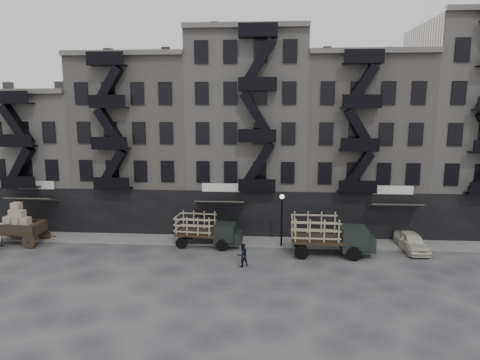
# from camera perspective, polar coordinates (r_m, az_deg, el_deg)

# --- Properties ---
(ground) EXTENTS (140.00, 140.00, 0.00)m
(ground) POSITION_cam_1_polar(r_m,az_deg,el_deg) (31.86, 0.12, -10.38)
(ground) COLOR #38383A
(ground) RESTS_ON ground
(sidewalk) EXTENTS (55.00, 2.50, 0.15)m
(sidewalk) POSITION_cam_1_polar(r_m,az_deg,el_deg) (35.37, 0.55, -8.14)
(sidewalk) COLOR slate
(sidewalk) RESTS_ON ground
(building_west) EXTENTS (10.00, 11.35, 13.20)m
(building_west) POSITION_cam_1_polar(r_m,az_deg,el_deg) (45.64, -24.87, 2.69)
(building_west) COLOR gray
(building_west) RESTS_ON ground
(building_midwest) EXTENTS (10.00, 11.35, 16.20)m
(building_midwest) POSITION_cam_1_polar(r_m,az_deg,el_deg) (41.56, -12.83, 4.82)
(building_midwest) COLOR gray
(building_midwest) RESTS_ON ground
(building_center) EXTENTS (10.00, 11.35, 18.20)m
(building_center) POSITION_cam_1_polar(r_m,az_deg,el_deg) (39.74, 1.13, 6.28)
(building_center) COLOR gray
(building_center) RESTS_ON ground
(building_mideast) EXTENTS (10.00, 11.35, 16.20)m
(building_mideast) POSITION_cam_1_polar(r_m,az_deg,el_deg) (40.54, 15.43, 4.58)
(building_mideast) COLOR gray
(building_mideast) RESTS_ON ground
(building_east) EXTENTS (10.00, 11.35, 19.20)m
(building_east) POSITION_cam_1_polar(r_m,az_deg,el_deg) (43.51, 28.62, 6.05)
(building_east) COLOR gray
(building_east) RESTS_ON ground
(lamp_post) EXTENTS (0.36, 0.36, 4.28)m
(lamp_post) POSITION_cam_1_polar(r_m,az_deg,el_deg) (33.45, 5.59, -4.43)
(lamp_post) COLOR black
(lamp_post) RESTS_ON ground
(wagon) EXTENTS (4.12, 2.45, 3.35)m
(wagon) POSITION_cam_1_polar(r_m,az_deg,el_deg) (38.77, -27.53, -4.85)
(wagon) COLOR black
(wagon) RESTS_ON ground
(stake_truck_west) EXTENTS (5.33, 2.56, 2.59)m
(stake_truck_west) POSITION_cam_1_polar(r_m,az_deg,el_deg) (34.14, -4.48, -6.38)
(stake_truck_west) COLOR black
(stake_truck_west) RESTS_ON ground
(stake_truck_east) EXTENTS (6.08, 2.62, 3.02)m
(stake_truck_east) POSITION_cam_1_polar(r_m,az_deg,el_deg) (32.67, 11.85, -6.88)
(stake_truck_east) COLOR black
(stake_truck_east) RESTS_ON ground
(car_east) EXTENTS (1.98, 4.29, 1.42)m
(car_east) POSITION_cam_1_polar(r_m,az_deg,el_deg) (35.72, 21.93, -7.64)
(car_east) COLOR beige
(car_east) RESTS_ON ground
(pedestrian_mid) EXTENTS (1.01, 0.95, 1.65)m
(pedestrian_mid) POSITION_cam_1_polar(r_m,az_deg,el_deg) (30.09, 0.33, -9.96)
(pedestrian_mid) COLOR black
(pedestrian_mid) RESTS_ON ground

